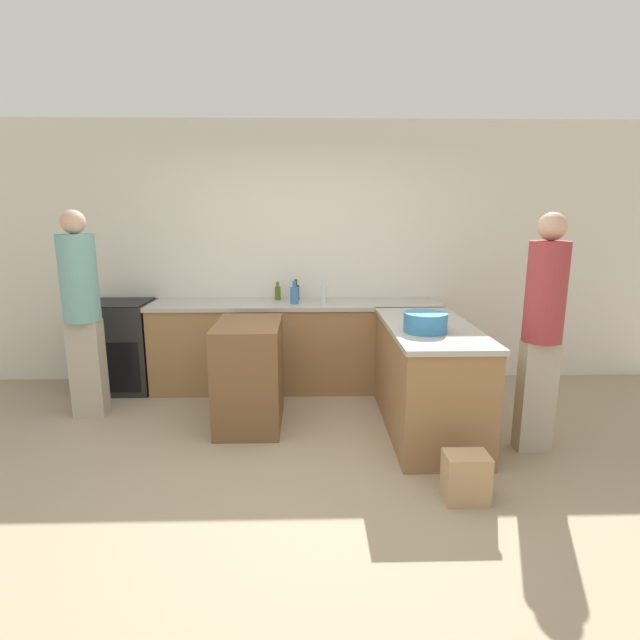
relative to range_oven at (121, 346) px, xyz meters
The scene contains 14 objects.
ground_plane 2.59m from the range_oven, 45.36° to the right, with size 14.00×14.00×0.00m, color tan.
wall_back 2.03m from the range_oven, 10.39° to the left, with size 8.00×0.06×2.70m.
counter_back 1.79m from the range_oven, ahead, with size 2.91×0.62×0.90m.
counter_peninsula 3.09m from the range_oven, 19.96° to the right, with size 0.69×1.55×0.90m.
range_oven is the anchor object (origin of this frame).
island_table 1.68m from the range_oven, 32.86° to the right, with size 0.54×0.79×0.89m.
mixing_bowl 3.13m from the range_oven, 24.72° to the right, with size 0.33×0.33×0.15m.
vinegar_bottle_clear 2.14m from the range_oven, ahead, with size 0.06×0.06×0.24m.
olive_oil_bottle 1.69m from the range_oven, ahead, with size 0.06×0.06×0.19m.
water_bottle_blue 1.86m from the range_oven, ahead, with size 0.08×0.08×0.23m.
wine_bottle_dark 1.87m from the range_oven, ahead, with size 0.07×0.07×0.21m.
person_by_range 0.88m from the range_oven, 93.12° to the right, with size 0.31×0.31×1.81m.
person_at_peninsula 3.95m from the range_oven, 21.74° to the right, with size 0.28×0.28×1.79m.
paper_bag 3.61m from the range_oven, 36.22° to the right, with size 0.28×0.20×0.31m.
Camera 1 is at (0.12, -3.15, 1.79)m, focal length 28.00 mm.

